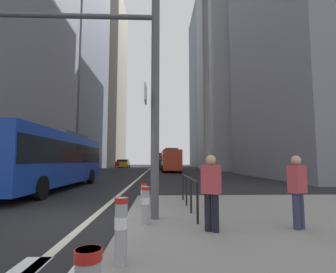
{
  "coord_description": "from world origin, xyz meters",
  "views": [
    {
      "loc": [
        1.89,
        -6.85,
        1.62
      ],
      "look_at": [
        2.85,
        20.13,
        4.26
      ],
      "focal_mm": 26.69,
      "sensor_mm": 36.0,
      "label": 1
    }
  ],
  "objects_px": {
    "traffic_signal_gantry": "(91,69)",
    "street_lamp_post": "(206,52)",
    "car_oncoming_mid": "(121,163)",
    "car_oncoming_far": "(125,164)",
    "bollard_back": "(144,193)",
    "bollard_left": "(121,227)",
    "bollard_right": "(146,203)",
    "car_receding_near": "(163,164)",
    "city_bus_red_distant": "(162,160)",
    "pedestrian_walking": "(211,189)",
    "city_bus_blue_oncoming": "(52,157)",
    "car_receding_far": "(162,164)",
    "city_bus_red_receding": "(170,159)",
    "pedestrian_waiting": "(297,188)"
  },
  "relations": [
    {
      "from": "car_oncoming_mid",
      "to": "car_receding_far",
      "type": "xyz_separation_m",
      "value": [
        9.72,
        -10.23,
        0.0
      ]
    },
    {
      "from": "car_oncoming_mid",
      "to": "car_oncoming_far",
      "type": "height_order",
      "value": "same"
    },
    {
      "from": "city_bus_blue_oncoming",
      "to": "city_bus_red_receding",
      "type": "distance_m",
      "value": 24.79
    },
    {
      "from": "traffic_signal_gantry",
      "to": "pedestrian_walking",
      "type": "distance_m",
      "value": 4.39
    },
    {
      "from": "city_bus_red_receding",
      "to": "car_oncoming_mid",
      "type": "distance_m",
      "value": 24.76
    },
    {
      "from": "city_bus_red_distant",
      "to": "bollard_back",
      "type": "relative_size",
      "value": 14.76
    },
    {
      "from": "city_bus_blue_oncoming",
      "to": "city_bus_red_receding",
      "type": "bearing_deg",
      "value": 71.65
    },
    {
      "from": "street_lamp_post",
      "to": "pedestrian_waiting",
      "type": "xyz_separation_m",
      "value": [
        1.49,
        -2.56,
        -4.26
      ]
    },
    {
      "from": "city_bus_red_distant",
      "to": "car_receding_near",
      "type": "relative_size",
      "value": 2.53
    },
    {
      "from": "traffic_signal_gantry",
      "to": "pedestrian_waiting",
      "type": "height_order",
      "value": "traffic_signal_gantry"
    },
    {
      "from": "car_oncoming_mid",
      "to": "street_lamp_post",
      "type": "xyz_separation_m",
      "value": [
        10.71,
        -52.24,
        4.29
      ]
    },
    {
      "from": "car_receding_near",
      "to": "car_receding_far",
      "type": "height_order",
      "value": "same"
    },
    {
      "from": "city_bus_red_distant",
      "to": "car_oncoming_far",
      "type": "distance_m",
      "value": 8.79
    },
    {
      "from": "city_bus_blue_oncoming",
      "to": "pedestrian_waiting",
      "type": "distance_m",
      "value": 12.87
    },
    {
      "from": "car_receding_near",
      "to": "bollard_right",
      "type": "bearing_deg",
      "value": -91.37
    },
    {
      "from": "bollard_right",
      "to": "bollard_back",
      "type": "bearing_deg",
      "value": 94.78
    },
    {
      "from": "traffic_signal_gantry",
      "to": "bollard_left",
      "type": "distance_m",
      "value": 4.59
    },
    {
      "from": "city_bus_blue_oncoming",
      "to": "bollard_right",
      "type": "relative_size",
      "value": 13.45
    },
    {
      "from": "bollard_back",
      "to": "traffic_signal_gantry",
      "type": "bearing_deg",
      "value": -130.58
    },
    {
      "from": "pedestrian_walking",
      "to": "city_bus_red_distant",
      "type": "bearing_deg",
      "value": 90.41
    },
    {
      "from": "car_receding_far",
      "to": "pedestrian_walking",
      "type": "relative_size",
      "value": 2.9
    },
    {
      "from": "bollard_right",
      "to": "pedestrian_walking",
      "type": "bearing_deg",
      "value": -24.75
    },
    {
      "from": "car_oncoming_far",
      "to": "car_oncoming_mid",
      "type": "bearing_deg",
      "value": 121.65
    },
    {
      "from": "city_bus_red_receding",
      "to": "bollard_left",
      "type": "bearing_deg",
      "value": -93.75
    },
    {
      "from": "car_oncoming_far",
      "to": "city_bus_red_distant",
      "type": "bearing_deg",
      "value": 8.83
    },
    {
      "from": "city_bus_blue_oncoming",
      "to": "street_lamp_post",
      "type": "distance_m",
      "value": 10.6
    },
    {
      "from": "city_bus_red_receding",
      "to": "pedestrian_waiting",
      "type": "xyz_separation_m",
      "value": [
        1.34,
        -32.55,
        -0.81
      ]
    },
    {
      "from": "city_bus_red_receding",
      "to": "bollard_left",
      "type": "xyz_separation_m",
      "value": [
        -2.25,
        -34.3,
        -1.17
      ]
    },
    {
      "from": "city_bus_red_distant",
      "to": "car_oncoming_mid",
      "type": "xyz_separation_m",
      "value": [
        -9.87,
        0.64,
        -0.85
      ]
    },
    {
      "from": "city_bus_blue_oncoming",
      "to": "city_bus_red_distant",
      "type": "bearing_deg",
      "value": 81.4
    },
    {
      "from": "city_bus_blue_oncoming",
      "to": "bollard_back",
      "type": "xyz_separation_m",
      "value": [
        5.61,
        -6.4,
        -1.25
      ]
    },
    {
      "from": "traffic_signal_gantry",
      "to": "bollard_back",
      "type": "height_order",
      "value": "traffic_signal_gantry"
    },
    {
      "from": "bollard_left",
      "to": "bollard_right",
      "type": "xyz_separation_m",
      "value": [
        0.23,
        2.27,
        -0.04
      ]
    },
    {
      "from": "city_bus_red_distant",
      "to": "car_oncoming_far",
      "type": "bearing_deg",
      "value": -171.17
    },
    {
      "from": "traffic_signal_gantry",
      "to": "street_lamp_post",
      "type": "relative_size",
      "value": 0.75
    },
    {
      "from": "car_oncoming_far",
      "to": "city_bus_red_receding",
      "type": "bearing_deg",
      "value": -64.57
    },
    {
      "from": "car_oncoming_far",
      "to": "bollard_back",
      "type": "distance_m",
      "value": 50.73
    },
    {
      "from": "car_receding_near",
      "to": "pedestrian_walking",
      "type": "relative_size",
      "value": 2.88
    },
    {
      "from": "street_lamp_post",
      "to": "bollard_right",
      "type": "bearing_deg",
      "value": -132.6
    },
    {
      "from": "city_bus_blue_oncoming",
      "to": "car_receding_far",
      "type": "relative_size",
      "value": 2.51
    },
    {
      "from": "city_bus_red_receding",
      "to": "pedestrian_walking",
      "type": "height_order",
      "value": "city_bus_red_receding"
    },
    {
      "from": "city_bus_red_receding",
      "to": "bollard_left",
      "type": "relative_size",
      "value": 12.14
    },
    {
      "from": "car_receding_near",
      "to": "pedestrian_waiting",
      "type": "distance_m",
      "value": 44.61
    },
    {
      "from": "car_receding_far",
      "to": "bollard_left",
      "type": "bearing_deg",
      "value": -91.38
    },
    {
      "from": "traffic_signal_gantry",
      "to": "bollard_right",
      "type": "bearing_deg",
      "value": -19.11
    },
    {
      "from": "car_oncoming_far",
      "to": "street_lamp_post",
      "type": "xyz_separation_m",
      "value": [
        9.49,
        -50.25,
        4.29
      ]
    },
    {
      "from": "bollard_left",
      "to": "bollard_back",
      "type": "relative_size",
      "value": 1.19
    },
    {
      "from": "traffic_signal_gantry",
      "to": "street_lamp_post",
      "type": "distance_m",
      "value": 3.9
    },
    {
      "from": "car_receding_near",
      "to": "city_bus_red_distant",
      "type": "bearing_deg",
      "value": 90.16
    },
    {
      "from": "traffic_signal_gantry",
      "to": "street_lamp_post",
      "type": "xyz_separation_m",
      "value": [
        3.39,
        1.5,
        1.22
      ]
    }
  ]
}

